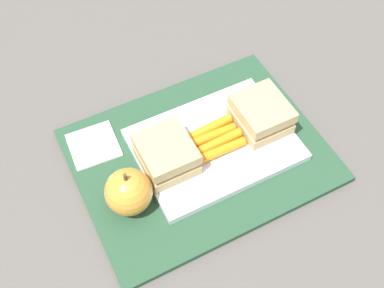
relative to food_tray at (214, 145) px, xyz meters
name	(u,v)px	position (x,y,z in m)	size (l,w,h in m)	color
ground_plane	(199,157)	(0.03, 0.00, -0.02)	(2.40, 2.40, 0.00)	#56514C
lunchbag_mat	(199,155)	(0.03, 0.00, -0.01)	(0.36, 0.28, 0.01)	#284C33
food_tray	(214,145)	(0.00, 0.00, 0.00)	(0.23, 0.17, 0.01)	white
sandwich_half_left	(261,114)	(-0.08, 0.00, 0.03)	(0.07, 0.08, 0.04)	tan
sandwich_half_right	(166,154)	(0.08, 0.00, 0.03)	(0.07, 0.08, 0.04)	tan
carrot_sticks_bundle	(215,139)	(0.00, 0.00, 0.01)	(0.08, 0.06, 0.02)	orange
apple	(129,192)	(0.15, 0.03, 0.03)	(0.06, 0.06, 0.08)	gold
paper_napkin	(94,145)	(0.16, -0.08, 0.00)	(0.07, 0.07, 0.00)	white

